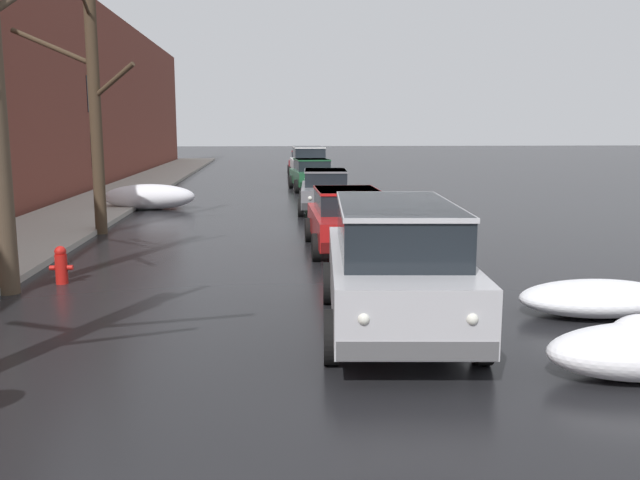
# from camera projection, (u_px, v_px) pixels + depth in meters

# --- Properties ---
(left_sidewalk_slab) EXTENTS (3.09, 80.00, 0.14)m
(left_sidewalk_slab) POSITION_uv_depth(u_px,v_px,m) (63.00, 221.00, 20.29)
(left_sidewalk_slab) COLOR #A8A399
(left_sidewalk_slab) RESTS_ON ground
(snow_bank_mid_block_left) EXTENTS (3.16, 1.24, 0.89)m
(snow_bank_mid_block_left) POSITION_uv_depth(u_px,v_px,m) (150.00, 197.00, 23.68)
(snow_bank_mid_block_left) COLOR white
(snow_bank_mid_block_left) RESTS_ON ground
(snow_bank_near_corner_right) EXTENTS (2.46, 1.31, 0.53)m
(snow_bank_near_corner_right) POSITION_uv_depth(u_px,v_px,m) (601.00, 298.00, 10.38)
(snow_bank_near_corner_right) COLOR white
(snow_bank_near_corner_right) RESTS_ON ground
(bare_tree_mid_block) EXTENTS (3.36, 1.90, 6.95)m
(bare_tree_mid_block) POSITION_uv_depth(u_px,v_px,m) (93.00, 98.00, 17.74)
(bare_tree_mid_block) COLOR #423323
(bare_tree_mid_block) RESTS_ON ground
(suv_silver_approaching_near_lane) EXTENTS (2.30, 4.81, 1.82)m
(suv_silver_approaching_near_lane) POSITION_uv_depth(u_px,v_px,m) (395.00, 261.00, 9.55)
(suv_silver_approaching_near_lane) COLOR #B7B7BC
(suv_silver_approaching_near_lane) RESTS_ON ground
(sedan_red_parked_kerbside_close) EXTENTS (1.88, 4.14, 1.42)m
(sedan_red_parked_kerbside_close) POSITION_uv_depth(u_px,v_px,m) (348.00, 218.00, 15.87)
(sedan_red_parked_kerbside_close) COLOR red
(sedan_red_parked_kerbside_close) RESTS_ON ground
(sedan_grey_parked_kerbside_mid) EXTENTS (2.04, 4.34, 1.42)m
(sedan_grey_parked_kerbside_mid) POSITION_uv_depth(u_px,v_px,m) (326.00, 190.00, 23.05)
(sedan_grey_parked_kerbside_mid) COLOR slate
(sedan_grey_parked_kerbside_mid) RESTS_ON ground
(sedan_green_parked_far_down_block) EXTENTS (2.12, 3.97, 1.42)m
(sedan_green_parked_far_down_block) POSITION_uv_depth(u_px,v_px,m) (312.00, 174.00, 30.80)
(sedan_green_parked_far_down_block) COLOR #1E5633
(sedan_green_parked_far_down_block) RESTS_ON ground
(suv_white_queued_behind_truck) EXTENTS (2.06, 4.79, 1.82)m
(suv_white_queued_behind_truck) POSITION_uv_depth(u_px,v_px,m) (308.00, 162.00, 36.43)
(suv_white_queued_behind_truck) COLOR silver
(suv_white_queued_behind_truck) RESTS_ON ground
(sedan_maroon_at_far_intersection) EXTENTS (2.13, 4.41, 1.42)m
(sedan_maroon_at_far_intersection) POSITION_uv_depth(u_px,v_px,m) (304.00, 161.00, 42.29)
(sedan_maroon_at_far_intersection) COLOR maroon
(sedan_maroon_at_far_intersection) RESTS_ON ground
(fire_hydrant) EXTENTS (0.42, 0.22, 0.71)m
(fire_hydrant) POSITION_uv_depth(u_px,v_px,m) (61.00, 265.00, 12.44)
(fire_hydrant) COLOR red
(fire_hydrant) RESTS_ON ground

